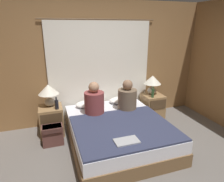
{
  "coord_description": "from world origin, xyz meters",
  "views": [
    {
      "loc": [
        -1.09,
        -2.19,
        1.99
      ],
      "look_at": [
        0.0,
        1.05,
        0.88
      ],
      "focal_mm": 32.0,
      "sensor_mm": 36.0,
      "label": 1
    }
  ],
  "objects_px": {
    "pillow_right": "(121,100)",
    "laptop_on_bed": "(127,141)",
    "person_left_in_bed": "(94,101)",
    "lamp_right": "(152,82)",
    "lamp_left": "(49,92)",
    "beer_bottle_on_right_stand": "(153,93)",
    "backpack_on_floor": "(53,134)",
    "person_right_in_bed": "(127,98)",
    "beer_bottle_on_left_stand": "(57,104)",
    "nightstand_left": "(52,120)",
    "bed": "(117,132)",
    "nightstand_right": "(152,107)",
    "pillow_left": "(88,104)"
  },
  "relations": [
    {
      "from": "nightstand_right",
      "to": "laptop_on_bed",
      "type": "relative_size",
      "value": 1.61
    },
    {
      "from": "person_left_in_bed",
      "to": "beer_bottle_on_right_stand",
      "type": "xyz_separation_m",
      "value": [
        1.3,
        0.15,
        -0.03
      ]
    },
    {
      "from": "pillow_right",
      "to": "laptop_on_bed",
      "type": "relative_size",
      "value": 1.42
    },
    {
      "from": "lamp_right",
      "to": "laptop_on_bed",
      "type": "relative_size",
      "value": 1.23
    },
    {
      "from": "nightstand_left",
      "to": "lamp_left",
      "type": "bearing_deg",
      "value": 90.0
    },
    {
      "from": "nightstand_right",
      "to": "laptop_on_bed",
      "type": "bearing_deg",
      "value": -130.91
    },
    {
      "from": "lamp_left",
      "to": "backpack_on_floor",
      "type": "bearing_deg",
      "value": -90.52
    },
    {
      "from": "lamp_left",
      "to": "lamp_right",
      "type": "distance_m",
      "value": 2.17
    },
    {
      "from": "nightstand_right",
      "to": "person_left_in_bed",
      "type": "relative_size",
      "value": 0.9
    },
    {
      "from": "beer_bottle_on_left_stand",
      "to": "backpack_on_floor",
      "type": "bearing_deg",
      "value": -114.92
    },
    {
      "from": "pillow_right",
      "to": "person_right_in_bed",
      "type": "height_order",
      "value": "person_right_in_bed"
    },
    {
      "from": "person_right_in_bed",
      "to": "laptop_on_bed",
      "type": "height_order",
      "value": "person_right_in_bed"
    },
    {
      "from": "person_left_in_bed",
      "to": "laptop_on_bed",
      "type": "distance_m",
      "value": 1.15
    },
    {
      "from": "person_right_in_bed",
      "to": "beer_bottle_on_right_stand",
      "type": "height_order",
      "value": "person_right_in_bed"
    },
    {
      "from": "laptop_on_bed",
      "to": "beer_bottle_on_right_stand",
      "type": "bearing_deg",
      "value": 48.53
    },
    {
      "from": "pillow_left",
      "to": "beer_bottle_on_left_stand",
      "type": "bearing_deg",
      "value": -159.59
    },
    {
      "from": "person_left_in_bed",
      "to": "lamp_right",
      "type": "bearing_deg",
      "value": 14.07
    },
    {
      "from": "lamp_right",
      "to": "nightstand_left",
      "type": "bearing_deg",
      "value": -178.16
    },
    {
      "from": "lamp_right",
      "to": "person_left_in_bed",
      "type": "xyz_separation_m",
      "value": [
        -1.39,
        -0.35,
        -0.16
      ]
    },
    {
      "from": "beer_bottle_on_right_stand",
      "to": "person_right_in_bed",
      "type": "bearing_deg",
      "value": -167.04
    },
    {
      "from": "pillow_left",
      "to": "backpack_on_floor",
      "type": "bearing_deg",
      "value": -146.39
    },
    {
      "from": "person_left_in_bed",
      "to": "laptop_on_bed",
      "type": "bearing_deg",
      "value": -80.63
    },
    {
      "from": "bed",
      "to": "laptop_on_bed",
      "type": "height_order",
      "value": "laptop_on_bed"
    },
    {
      "from": "pillow_left",
      "to": "lamp_left",
      "type": "bearing_deg",
      "value": -177.88
    },
    {
      "from": "nightstand_right",
      "to": "pillow_left",
      "type": "height_order",
      "value": "nightstand_right"
    },
    {
      "from": "beer_bottle_on_right_stand",
      "to": "backpack_on_floor",
      "type": "height_order",
      "value": "beer_bottle_on_right_stand"
    },
    {
      "from": "bed",
      "to": "beer_bottle_on_right_stand",
      "type": "relative_size",
      "value": 8.37
    },
    {
      "from": "beer_bottle_on_left_stand",
      "to": "beer_bottle_on_right_stand",
      "type": "bearing_deg",
      "value": 0.0
    },
    {
      "from": "laptop_on_bed",
      "to": "pillow_left",
      "type": "bearing_deg",
      "value": 98.92
    },
    {
      "from": "lamp_left",
      "to": "beer_bottle_on_right_stand",
      "type": "xyz_separation_m",
      "value": [
        2.08,
        -0.2,
        -0.19
      ]
    },
    {
      "from": "nightstand_left",
      "to": "person_right_in_bed",
      "type": "height_order",
      "value": "person_right_in_bed"
    },
    {
      "from": "lamp_right",
      "to": "laptop_on_bed",
      "type": "distance_m",
      "value": 1.94
    },
    {
      "from": "nightstand_left",
      "to": "backpack_on_floor",
      "type": "relative_size",
      "value": 1.55
    },
    {
      "from": "bed",
      "to": "laptop_on_bed",
      "type": "xyz_separation_m",
      "value": [
        -0.12,
        -0.71,
        0.26
      ]
    },
    {
      "from": "nightstand_right",
      "to": "person_left_in_bed",
      "type": "distance_m",
      "value": 1.48
    },
    {
      "from": "beer_bottle_on_left_stand",
      "to": "lamp_right",
      "type": "bearing_deg",
      "value": 5.59
    },
    {
      "from": "lamp_left",
      "to": "person_right_in_bed",
      "type": "distance_m",
      "value": 1.49
    },
    {
      "from": "lamp_right",
      "to": "backpack_on_floor",
      "type": "relative_size",
      "value": 1.18
    },
    {
      "from": "lamp_left",
      "to": "person_left_in_bed",
      "type": "xyz_separation_m",
      "value": [
        0.78,
        -0.35,
        -0.16
      ]
    },
    {
      "from": "backpack_on_floor",
      "to": "pillow_right",
      "type": "bearing_deg",
      "value": 18.61
    },
    {
      "from": "backpack_on_floor",
      "to": "beer_bottle_on_left_stand",
      "type": "bearing_deg",
      "value": 65.08
    },
    {
      "from": "person_left_in_bed",
      "to": "beer_bottle_on_right_stand",
      "type": "bearing_deg",
      "value": 6.49
    },
    {
      "from": "nightstand_left",
      "to": "beer_bottle_on_left_stand",
      "type": "height_order",
      "value": "beer_bottle_on_left_stand"
    },
    {
      "from": "bed",
      "to": "beer_bottle_on_left_stand",
      "type": "distance_m",
      "value": 1.2
    },
    {
      "from": "nightstand_right",
      "to": "lamp_right",
      "type": "xyz_separation_m",
      "value": [
        -0.0,
        0.07,
        0.56
      ]
    },
    {
      "from": "nightstand_left",
      "to": "bed",
      "type": "bearing_deg",
      "value": -32.34
    },
    {
      "from": "nightstand_right",
      "to": "lamp_left",
      "type": "height_order",
      "value": "lamp_left"
    },
    {
      "from": "lamp_right",
      "to": "backpack_on_floor",
      "type": "xyz_separation_m",
      "value": [
        -2.18,
        -0.46,
        -0.63
      ]
    },
    {
      "from": "beer_bottle_on_right_stand",
      "to": "beer_bottle_on_left_stand",
      "type": "bearing_deg",
      "value": 180.0
    },
    {
      "from": "nightstand_right",
      "to": "beer_bottle_on_left_stand",
      "type": "relative_size",
      "value": 2.4
    }
  ]
}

